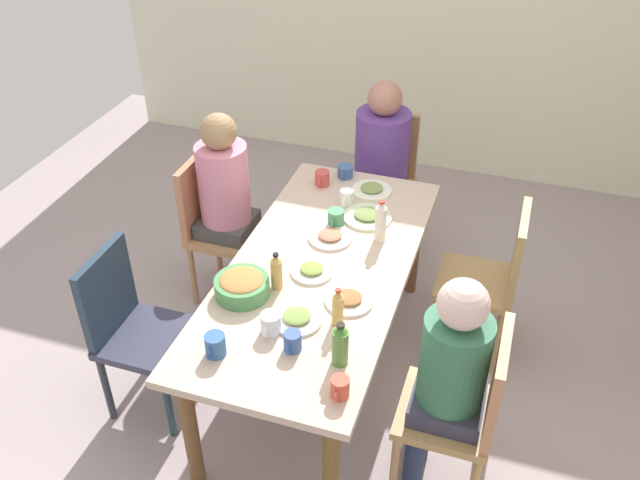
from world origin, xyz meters
TOP-DOWN VIEW (x-y plane):
  - ground_plane at (0.00, 0.00)m, footprint 5.80×5.80m
  - dining_table at (0.00, 0.00)m, footprint 1.85×0.84m
  - chair_0 at (0.46, 0.80)m, footprint 0.40×0.40m
  - person_0 at (0.46, 0.71)m, footprint 0.30×0.30m
  - chair_1 at (0.46, -0.80)m, footprint 0.40×0.40m
  - chair_2 at (-1.30, 0.00)m, footprint 0.40×0.40m
  - person_2 at (-1.21, 0.00)m, footprint 0.34×0.34m
  - chair_3 at (-0.46, 0.80)m, footprint 0.40×0.40m
  - chair_4 at (-0.46, -0.80)m, footprint 0.40×0.40m
  - person_4 at (-0.46, -0.71)m, footprint 0.30×0.30m
  - plate_0 at (-0.47, 0.11)m, footprint 0.26×0.26m
  - plate_1 at (0.07, -0.02)m, footprint 0.20×0.20m
  - plate_2 at (-0.22, -0.02)m, footprint 0.22×0.22m
  - plate_3 at (0.21, 0.21)m, footprint 0.22×0.22m
  - plate_4 at (0.40, 0.03)m, footprint 0.23×0.23m
  - plate_5 at (-0.73, 0.06)m, footprint 0.23×0.23m
  - bowl_0 at (0.32, -0.27)m, footprint 0.25×0.25m
  - cup_0 at (-0.71, -0.22)m, footprint 0.12×0.08m
  - cup_1 at (0.50, -0.05)m, footprint 0.12×0.09m
  - cup_2 at (0.75, 0.33)m, footprint 0.11×0.07m
  - cup_3 at (0.70, -0.22)m, footprint 0.12×0.09m
  - cup_4 at (-0.55, -0.03)m, footprint 0.11×0.07m
  - cup_5 at (-0.84, -0.13)m, footprint 0.13×0.09m
  - cup_6 at (-0.35, -0.03)m, footprint 0.12×0.09m
  - cup_7 at (0.58, 0.07)m, footprint 0.11×0.07m
  - bottle_0 at (-0.29, 0.22)m, footprint 0.06×0.06m
  - bottle_1 at (0.37, 0.20)m, footprint 0.05×0.05m
  - bottle_2 at (0.58, 0.28)m, footprint 0.07×0.07m
  - bottle_3 at (0.22, -0.14)m, footprint 0.05×0.05m

SIDE VIEW (x-z plane):
  - ground_plane at x=0.00m, z-range 0.00..0.00m
  - chair_0 at x=0.46m, z-range 0.06..0.96m
  - chair_1 at x=0.46m, z-range 0.06..0.96m
  - chair_2 at x=-1.30m, z-range 0.06..0.96m
  - chair_3 at x=-0.46m, z-range 0.06..0.96m
  - chair_4 at x=-0.46m, z-range 0.06..0.96m
  - dining_table at x=0.00m, z-range 0.28..1.00m
  - person_0 at x=0.46m, z-range 0.11..1.27m
  - person_2 at x=-1.21m, z-range 0.13..1.30m
  - person_4 at x=-0.46m, z-range 0.11..1.31m
  - plate_0 at x=-0.47m, z-range 0.72..0.75m
  - plate_1 at x=0.07m, z-range 0.72..0.75m
  - plate_3 at x=0.21m, z-range 0.72..0.75m
  - plate_4 at x=0.40m, z-range 0.72..0.75m
  - plate_5 at x=-0.73m, z-range 0.72..0.75m
  - plate_2 at x=-0.22m, z-range 0.72..0.75m
  - cup_5 at x=-0.84m, z-range 0.72..0.79m
  - cup_2 at x=0.75m, z-range 0.72..0.81m
  - cup_0 at x=-0.71m, z-range 0.72..0.81m
  - cup_7 at x=0.58m, z-range 0.72..0.81m
  - cup_6 at x=-0.35m, z-range 0.72..0.81m
  - cup_1 at x=0.50m, z-range 0.72..0.81m
  - cup_4 at x=-0.55m, z-range 0.72..0.82m
  - cup_3 at x=0.70m, z-range 0.72..0.82m
  - bowl_0 at x=0.32m, z-range 0.72..0.82m
  - bottle_3 at x=0.22m, z-range 0.71..0.91m
  - bottle_1 at x=0.37m, z-range 0.71..0.91m
  - bottle_2 at x=0.58m, z-range 0.71..0.92m
  - bottle_0 at x=-0.29m, z-range 0.71..0.95m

